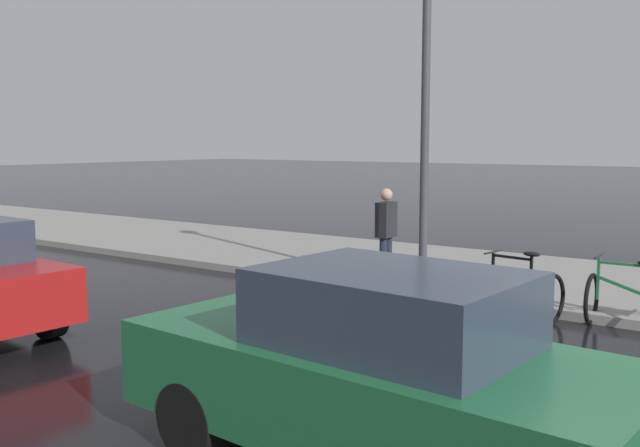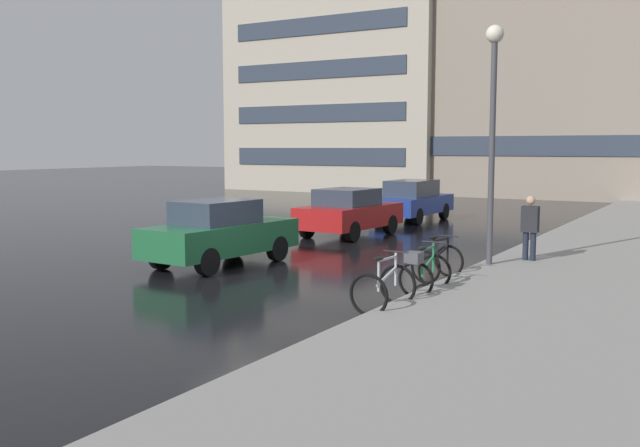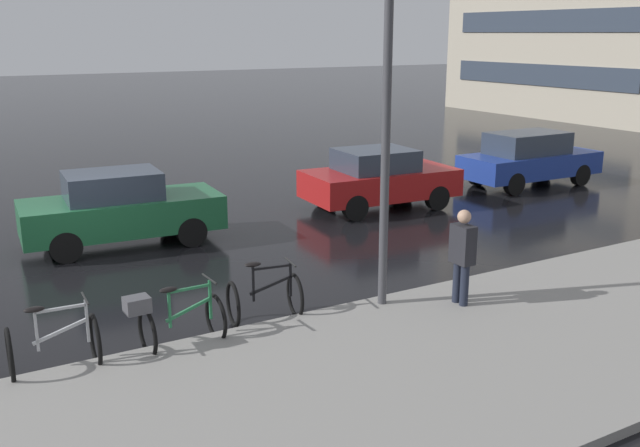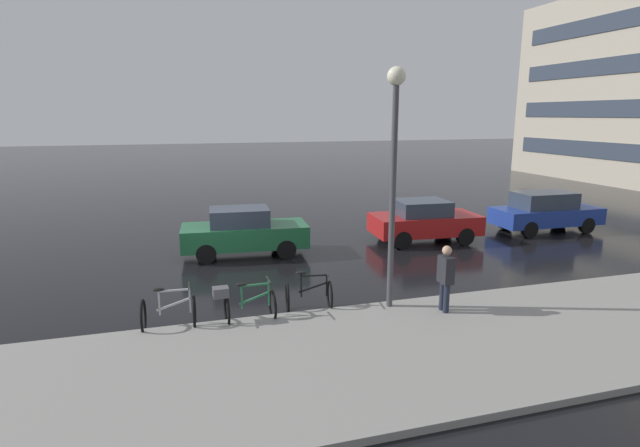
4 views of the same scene
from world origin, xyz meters
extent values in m
plane|color=black|center=(0.00, 0.00, 0.00)|extent=(140.00, 140.00, 0.00)
torus|color=black|center=(3.57, -0.74, 0.38)|extent=(0.76, 0.10, 0.76)
torus|color=black|center=(3.51, -1.81, 0.38)|extent=(0.76, 0.10, 0.76)
cube|color=#ADAFB5|center=(3.53, -1.46, 0.66)|extent=(0.04, 0.04, 0.56)
cube|color=#ADAFB5|center=(3.56, -0.82, 0.68)|extent=(0.04, 0.04, 0.60)
cube|color=#ADAFB5|center=(3.55, -1.14, 0.92)|extent=(0.07, 0.64, 0.04)
cube|color=#ADAFB5|center=(3.54, -1.17, 0.60)|extent=(0.08, 0.73, 0.26)
ellipsoid|color=black|center=(3.53, -1.46, 0.96)|extent=(0.15, 0.27, 0.07)
cylinder|color=black|center=(3.56, -0.82, 1.00)|extent=(0.50, 0.06, 0.03)
torus|color=black|center=(3.60, 1.00, 0.36)|extent=(0.73, 0.08, 0.73)
torus|color=black|center=(3.63, -0.04, 0.36)|extent=(0.73, 0.08, 0.73)
cube|color=#237042|center=(3.62, 0.30, 0.63)|extent=(0.04, 0.04, 0.54)
cube|color=#237042|center=(3.61, 0.92, 0.66)|extent=(0.04, 0.04, 0.60)
cube|color=#237042|center=(3.62, 0.61, 0.89)|extent=(0.05, 0.62, 0.04)
cube|color=#237042|center=(3.62, 0.59, 0.58)|extent=(0.06, 0.71, 0.26)
ellipsoid|color=black|center=(3.62, 0.30, 0.94)|extent=(0.15, 0.26, 0.07)
cylinder|color=black|center=(3.61, 0.92, 0.98)|extent=(0.50, 0.04, 0.03)
cube|color=#4C4C51|center=(3.64, -0.16, 0.81)|extent=(0.29, 0.35, 0.22)
torus|color=black|center=(3.39, 2.45, 0.36)|extent=(0.73, 0.17, 0.73)
torus|color=black|center=(3.24, 1.44, 0.36)|extent=(0.73, 0.17, 0.73)
cube|color=black|center=(3.29, 1.77, 0.65)|extent=(0.04, 0.04, 0.58)
cube|color=black|center=(3.38, 2.37, 0.64)|extent=(0.04, 0.04, 0.55)
cube|color=black|center=(3.33, 2.07, 0.89)|extent=(0.13, 0.61, 0.04)
cube|color=black|center=(3.33, 2.04, 0.59)|extent=(0.14, 0.69, 0.25)
ellipsoid|color=black|center=(3.29, 1.77, 0.97)|extent=(0.18, 0.28, 0.07)
cylinder|color=black|center=(3.38, 2.37, 0.93)|extent=(0.50, 0.10, 0.03)
cube|color=#1E6038|center=(-2.03, 1.18, 0.68)|extent=(2.00, 4.24, 0.72)
cube|color=#2D3847|center=(-2.04, 1.01, 1.32)|extent=(1.53, 2.01, 0.57)
cylinder|color=black|center=(-2.68, 2.51, 0.32)|extent=(0.27, 0.65, 0.64)
cylinder|color=black|center=(-1.19, 2.40, 0.32)|extent=(0.27, 0.65, 0.64)
cylinder|color=black|center=(-2.87, -0.04, 0.32)|extent=(0.27, 0.65, 0.64)
cylinder|color=black|center=(-1.37, -0.15, 0.32)|extent=(0.27, 0.65, 0.64)
cube|color=#AD1919|center=(-2.01, 7.85, 0.67)|extent=(2.14, 4.01, 0.69)
cube|color=#2D3847|center=(-2.02, 7.70, 1.28)|extent=(1.67, 1.96, 0.54)
cylinder|color=black|center=(-2.77, 9.11, 0.32)|extent=(0.26, 0.65, 0.64)
cylinder|color=black|center=(-1.08, 9.00, 0.32)|extent=(0.26, 0.65, 0.64)
cylinder|color=black|center=(-2.93, 6.70, 0.32)|extent=(0.26, 0.65, 0.64)
cylinder|color=black|center=(-1.24, 6.59, 0.32)|extent=(0.26, 0.65, 0.64)
cube|color=navy|center=(-2.09, 13.33, 0.65)|extent=(1.76, 4.33, 0.65)
cube|color=#2D3847|center=(-2.09, 13.16, 1.29)|extent=(1.43, 2.34, 0.63)
cylinder|color=black|center=(-2.82, 14.68, 0.32)|extent=(0.23, 0.64, 0.64)
cylinder|color=black|center=(-1.32, 14.66, 0.32)|extent=(0.23, 0.64, 0.64)
cylinder|color=black|center=(-2.86, 12.01, 0.32)|extent=(0.23, 0.64, 0.64)
cylinder|color=black|center=(-1.35, 11.99, 0.32)|extent=(0.23, 0.64, 0.64)
cylinder|color=#1E2333|center=(4.45, 4.88, 0.42)|extent=(0.14, 0.14, 0.83)
cylinder|color=#1E2333|center=(4.63, 4.88, 0.42)|extent=(0.14, 0.14, 0.83)
cube|color=#232328|center=(4.54, 4.88, 1.15)|extent=(0.40, 0.24, 0.64)
sphere|color=tan|center=(4.54, 4.88, 1.61)|extent=(0.22, 0.22, 0.22)
cylinder|color=#424247|center=(3.89, 3.79, 2.65)|extent=(0.14, 0.14, 5.29)
cube|color=#333D4C|center=(-14.29, 26.48, 2.29)|extent=(12.18, 0.06, 1.10)
cube|color=#333D4C|center=(-14.29, 26.48, 5.00)|extent=(12.18, 0.06, 1.10)
camera|label=1|loc=(-6.61, -1.57, 2.57)|focal=40.00mm
camera|label=2|loc=(8.84, -12.54, 2.89)|focal=40.00mm
camera|label=3|loc=(12.83, -2.59, 4.43)|focal=40.00mm
camera|label=4|loc=(14.23, -1.00, 4.64)|focal=28.00mm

